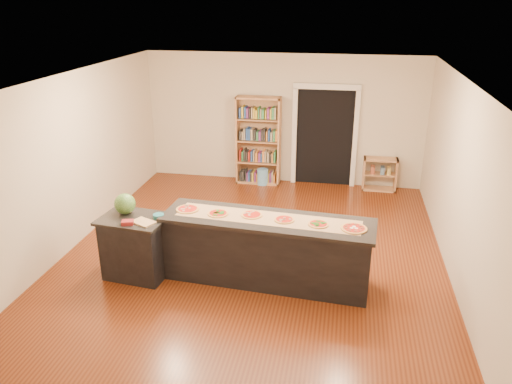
% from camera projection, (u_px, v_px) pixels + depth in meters
% --- Properties ---
extents(room, '(6.00, 7.00, 2.80)m').
position_uv_depth(room, '(254.00, 172.00, 7.58)').
color(room, beige).
rests_on(room, ground).
extents(doorway, '(1.40, 0.09, 2.21)m').
position_uv_depth(doorway, '(325.00, 131.00, 10.67)').
color(doorway, black).
rests_on(doorway, room).
extents(kitchen_island, '(3.01, 0.81, 0.99)m').
position_uv_depth(kitchen_island, '(267.00, 250.00, 7.17)').
color(kitchen_island, black).
rests_on(kitchen_island, ground).
extents(side_counter, '(0.95, 0.69, 0.94)m').
position_uv_depth(side_counter, '(136.00, 246.00, 7.32)').
color(side_counter, black).
rests_on(side_counter, ground).
extents(bookshelf, '(0.96, 0.34, 1.92)m').
position_uv_depth(bookshelf, '(258.00, 141.00, 10.83)').
color(bookshelf, tan).
rests_on(bookshelf, ground).
extents(low_shelf, '(0.71, 0.30, 0.71)m').
position_uv_depth(low_shelf, '(380.00, 174.00, 10.63)').
color(low_shelf, tan).
rests_on(low_shelf, ground).
extents(waste_bin, '(0.24, 0.24, 0.35)m').
position_uv_depth(waste_bin, '(263.00, 177.00, 11.00)').
color(waste_bin, '#68AEE9').
rests_on(waste_bin, ground).
extents(kraft_paper, '(2.64, 0.66, 0.00)m').
position_uv_depth(kraft_paper, '(268.00, 218.00, 7.00)').
color(kraft_paper, '#A37C54').
rests_on(kraft_paper, kitchen_island).
extents(watermelon, '(0.31, 0.31, 0.31)m').
position_uv_depth(watermelon, '(125.00, 204.00, 7.23)').
color(watermelon, '#144214').
rests_on(watermelon, side_counter).
extents(cutting_board, '(0.38, 0.33, 0.02)m').
position_uv_depth(cutting_board, '(143.00, 222.00, 6.98)').
color(cutting_board, tan).
rests_on(cutting_board, side_counter).
extents(package_red, '(0.18, 0.15, 0.06)m').
position_uv_depth(package_red, '(128.00, 222.00, 6.93)').
color(package_red, maroon).
rests_on(package_red, side_counter).
extents(package_teal, '(0.16, 0.16, 0.06)m').
position_uv_depth(package_teal, '(159.00, 216.00, 7.12)').
color(package_teal, '#195966').
rests_on(package_teal, side_counter).
extents(pizza_a, '(0.33, 0.33, 0.02)m').
position_uv_depth(pizza_a, '(188.00, 209.00, 7.27)').
color(pizza_a, '#B88B47').
rests_on(pizza_a, kitchen_island).
extents(pizza_b, '(0.31, 0.31, 0.02)m').
position_uv_depth(pizza_b, '(218.00, 213.00, 7.13)').
color(pizza_b, '#B88B47').
rests_on(pizza_b, kitchen_island).
extents(pizza_c, '(0.29, 0.29, 0.02)m').
position_uv_depth(pizza_c, '(252.00, 215.00, 7.08)').
color(pizza_c, '#B88B47').
rests_on(pizza_c, kitchen_island).
extents(pizza_d, '(0.30, 0.30, 0.02)m').
position_uv_depth(pizza_d, '(284.00, 220.00, 6.93)').
color(pizza_d, '#B88B47').
rests_on(pizza_d, kitchen_island).
extents(pizza_e, '(0.30, 0.30, 0.02)m').
position_uv_depth(pizza_e, '(318.00, 224.00, 6.80)').
color(pizza_e, '#B88B47').
rests_on(pizza_e, kitchen_island).
extents(pizza_f, '(0.34, 0.34, 0.02)m').
position_uv_depth(pizza_f, '(354.00, 228.00, 6.67)').
color(pizza_f, '#B88B47').
rests_on(pizza_f, kitchen_island).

